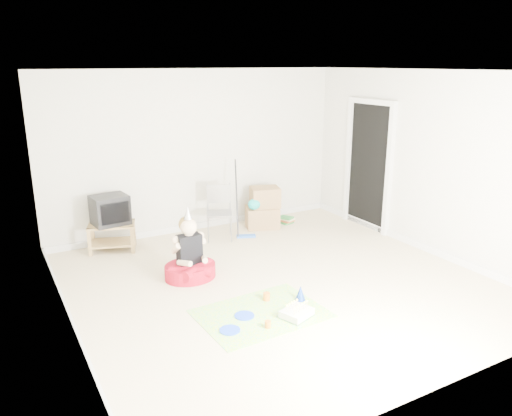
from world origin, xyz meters
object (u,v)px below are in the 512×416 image
folding_chair (219,213)px  cardboard_boxes (263,208)px  crt_tv (110,210)px  tv_stand (112,234)px  seated_woman (190,263)px  birthday_cake (297,314)px

folding_chair → cardboard_boxes: bearing=11.9°
crt_tv → tv_stand: bearing=-6.1°
crt_tv → seated_woman: (0.63, -1.48, -0.42)m
tv_stand → crt_tv: crt_tv is taller
cardboard_boxes → birthday_cake: cardboard_boxes is taller
cardboard_boxes → seated_woman: bearing=-144.3°
crt_tv → seated_woman: seated_woman is taller
folding_chair → seated_woman: (-0.96, -1.15, -0.21)m
crt_tv → birthday_cake: bearing=-73.7°
crt_tv → folding_chair: bearing=-17.9°
crt_tv → folding_chair: folding_chair is taller
folding_chair → cardboard_boxes: folding_chair is taller
tv_stand → birthday_cake: 3.29m
tv_stand → birthday_cake: size_ratio=1.94×
tv_stand → folding_chair: 1.64m
crt_tv → seated_woman: 1.66m
tv_stand → crt_tv: (-0.00, 0.00, 0.38)m
folding_chair → seated_woman: size_ratio=0.90×
seated_woman → birthday_cake: (0.62, -1.55, -0.17)m
crt_tv → seated_woman: size_ratio=0.51×
crt_tv → cardboard_boxes: 2.51m
cardboard_boxes → birthday_cake: (-1.24, -2.89, -0.28)m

